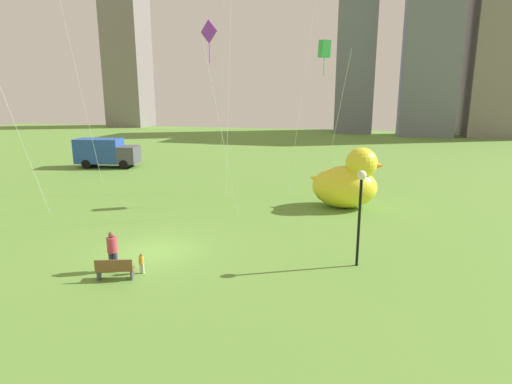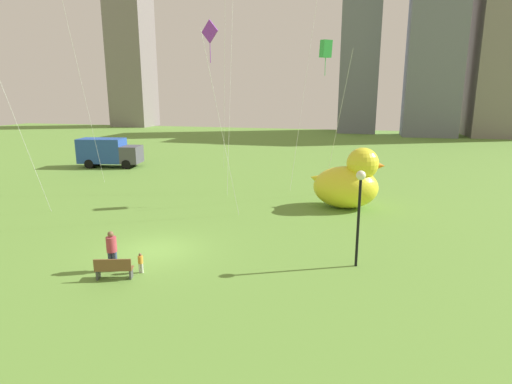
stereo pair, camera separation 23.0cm
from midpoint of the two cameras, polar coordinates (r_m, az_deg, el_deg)
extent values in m
plane|color=#608F38|center=(20.90, -13.11, -7.69)|extent=(140.00, 140.00, 0.00)
cube|color=brown|center=(18.24, -18.18, -9.76)|extent=(1.54, 0.85, 0.06)
cube|color=brown|center=(17.97, -18.40, -9.25)|extent=(1.43, 0.48, 0.45)
cube|color=#47474C|center=(18.52, -20.11, -10.33)|extent=(0.18, 0.38, 0.39)
cube|color=#47474C|center=(18.16, -16.09, -10.49)|extent=(0.18, 0.38, 0.39)
cylinder|color=#38476B|center=(19.07, -18.65, -8.76)|extent=(0.20, 0.20, 0.85)
cylinder|color=#38476B|center=(18.95, -18.09, -8.85)|extent=(0.20, 0.20, 0.85)
cylinder|color=#B23F4C|center=(18.75, -18.54, -6.69)|extent=(0.43, 0.43, 0.64)
sphere|color=brown|center=(18.61, -18.64, -5.40)|extent=(0.25, 0.25, 0.25)
cylinder|color=silver|center=(18.57, -15.01, -9.82)|extent=(0.10, 0.10, 0.42)
cylinder|color=silver|center=(18.53, -14.72, -9.86)|extent=(0.10, 0.10, 0.42)
cylinder|color=gold|center=(18.41, -14.93, -8.78)|extent=(0.21, 0.21, 0.32)
sphere|color=brown|center=(18.33, -14.98, -8.15)|extent=(0.12, 0.12, 0.12)
ellipsoid|color=yellow|center=(28.08, 12.17, 0.64)|extent=(4.15, 3.07, 2.71)
sphere|color=yellow|center=(27.77, 14.38, 3.74)|extent=(2.02, 2.02, 2.02)
cone|color=orange|center=(27.81, 16.25, 3.43)|extent=(0.91, 0.91, 0.91)
cone|color=yellow|center=(28.10, 8.54, 1.74)|extent=(1.24, 1.08, 1.30)
cylinder|color=black|center=(18.55, 13.93, -4.14)|extent=(0.12, 0.12, 3.85)
sphere|color=#EAEACC|center=(18.05, 14.29, 2.19)|extent=(0.40, 0.40, 0.40)
cube|color=#264CA5|center=(45.37, -19.87, 5.27)|extent=(4.69, 2.99, 2.40)
cube|color=#4C4C56|center=(44.25, -16.24, 4.88)|extent=(2.05, 2.55, 1.68)
cylinder|color=black|center=(44.45, -16.41, 3.80)|extent=(1.28, 2.52, 0.90)
cylinder|color=black|center=(45.93, -20.82, 3.77)|extent=(1.28, 2.52, 0.90)
cube|color=gray|center=(99.54, -16.49, 18.95)|extent=(8.24, 7.27, 36.14)
cube|color=slate|center=(84.10, 13.98, 18.15)|extent=(6.74, 9.14, 30.06)
cube|color=slate|center=(79.11, 23.02, 17.17)|extent=(8.67, 6.53, 28.21)
cylinder|color=silver|center=(35.73, -23.10, 17.06)|extent=(0.80, 3.73, 20.68)
cylinder|color=silver|center=(32.15, -3.25, 14.59)|extent=(0.49, 3.81, 16.20)
cylinder|color=silver|center=(30.25, 11.11, 8.68)|extent=(1.70, 1.85, 10.12)
cube|color=green|center=(29.52, 9.61, 18.46)|extent=(0.88, 0.88, 1.14)
cylinder|color=green|center=(29.45, 9.54, 16.72)|extent=(0.04, 0.04, 1.60)
cylinder|color=silver|center=(39.93, -4.09, 14.83)|extent=(1.58, 3.35, 16.92)
cylinder|color=silver|center=(33.22, 7.15, 16.39)|extent=(1.83, 2.95, 18.43)
cylinder|color=silver|center=(24.56, -4.44, 8.55)|extent=(1.55, 1.69, 10.70)
cube|color=purple|center=(25.69, -5.97, 20.69)|extent=(1.18, 0.59, 1.27)
cylinder|color=purple|center=(25.59, -5.92, 18.69)|extent=(0.04, 0.04, 1.60)
cylinder|color=silver|center=(28.73, -29.94, 9.83)|extent=(2.19, 2.15, 12.99)
camera|label=1|loc=(0.12, -89.70, 0.07)|focal=29.74mm
camera|label=2|loc=(0.12, 90.30, -0.07)|focal=29.74mm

